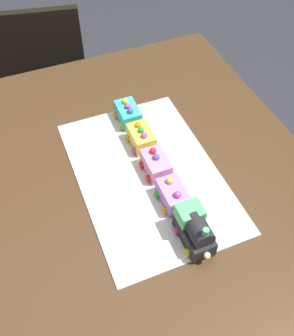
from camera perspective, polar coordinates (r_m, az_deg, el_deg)
name	(u,v)px	position (r m, az deg, el deg)	size (l,w,h in m)	color
ground_plane	(153,291)	(1.76, 0.87, -17.81)	(8.00, 8.00, 0.00)	#2D3038
dining_table	(155,211)	(1.20, 1.22, -6.41)	(1.40, 1.00, 0.74)	#4C331E
chair	(46,74)	(2.01, -14.78, 13.25)	(0.47, 0.47, 0.86)	black
cake_board	(147,175)	(1.14, 0.00, -1.03)	(0.60, 0.40, 0.00)	silver
cake_locomotive	(195,229)	(0.98, 7.07, -8.99)	(0.14, 0.08, 0.12)	#232328
cake_car_caboose_lavender	(173,195)	(1.06, 3.86, -3.98)	(0.10, 0.08, 0.07)	#AD84E0
cake_car_gondola_bubblegum	(156,164)	(1.13, 1.35, 0.55)	(0.10, 0.08, 0.07)	pink
cake_car_hopper_lemon	(141,137)	(1.20, -0.85, 4.54)	(0.10, 0.08, 0.07)	#F4E04C
cake_car_tanker_turquoise	(128,114)	(1.28, -2.82, 8.05)	(0.10, 0.08, 0.07)	#38B7C6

